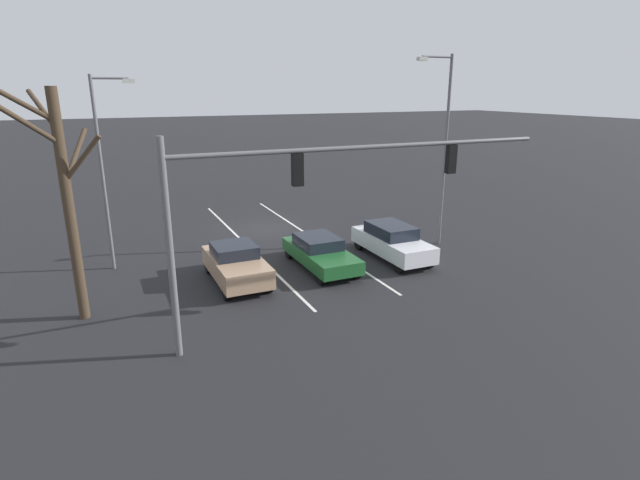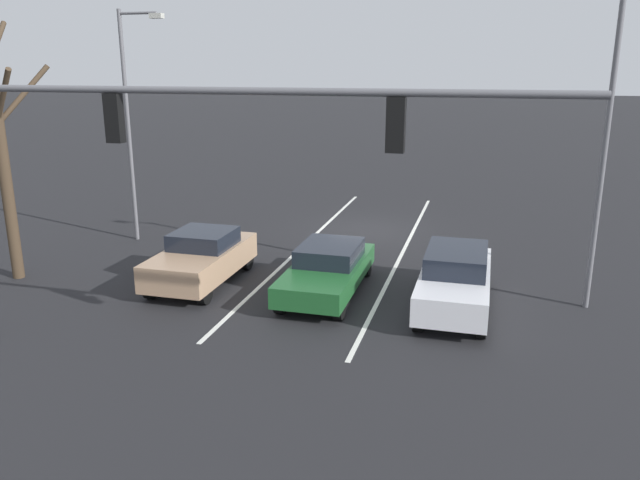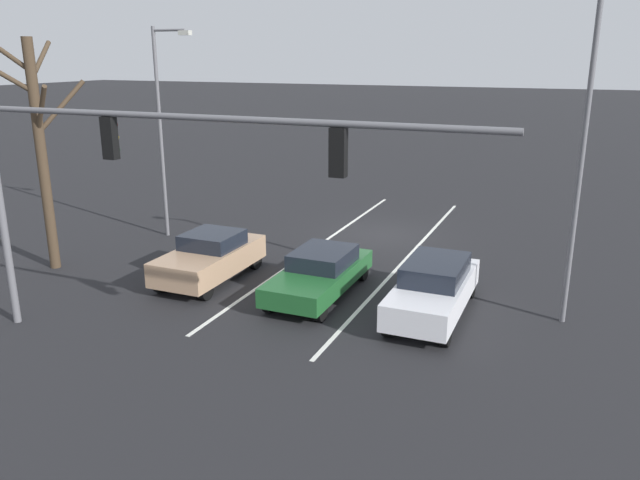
# 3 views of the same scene
# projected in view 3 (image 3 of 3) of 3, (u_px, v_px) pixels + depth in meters

# --- Properties ---
(ground_plane) EXTENTS (240.00, 240.00, 0.00)m
(ground_plane) POSITION_uv_depth(u_px,v_px,m) (382.00, 234.00, 25.07)
(ground_plane) COLOR black
(lane_stripe_left_divider) EXTENTS (0.12, 17.05, 0.01)m
(lane_stripe_left_divider) POSITION_uv_depth(u_px,v_px,m) (407.00, 257.00, 22.19)
(lane_stripe_left_divider) COLOR silver
(lane_stripe_left_divider) RESTS_ON ground_plane
(lane_stripe_center_divider) EXTENTS (0.12, 17.05, 0.01)m
(lane_stripe_center_divider) POSITION_uv_depth(u_px,v_px,m) (318.00, 246.00, 23.49)
(lane_stripe_center_divider) COLOR silver
(lane_stripe_center_divider) RESTS_ON ground_plane
(car_tan_rightlane_front) EXTENTS (1.85, 4.13, 1.52)m
(car_tan_rightlane_front) POSITION_uv_depth(u_px,v_px,m) (210.00, 257.00, 19.81)
(car_tan_rightlane_front) COLOR tan
(car_tan_rightlane_front) RESTS_ON ground_plane
(car_white_leftlane_front) EXTENTS (1.73, 4.62, 1.55)m
(car_white_leftlane_front) POSITION_uv_depth(u_px,v_px,m) (434.00, 288.00, 17.09)
(car_white_leftlane_front) COLOR silver
(car_white_leftlane_front) RESTS_ON ground_plane
(car_darkgreen_midlane_front) EXTENTS (1.81, 4.59, 1.34)m
(car_darkgreen_midlane_front) POSITION_uv_depth(u_px,v_px,m) (320.00, 272.00, 18.60)
(car_darkgreen_midlane_front) COLOR #1E5928
(car_darkgreen_midlane_front) RESTS_ON ground_plane
(traffic_signal_gantry) EXTENTS (12.73, 0.37, 6.24)m
(traffic_signal_gantry) POSITION_uv_depth(u_px,v_px,m) (123.00, 163.00, 14.05)
(traffic_signal_gantry) COLOR slate
(traffic_signal_gantry) RESTS_ON ground_plane
(street_lamp_right_shoulder) EXTENTS (1.67, 0.24, 7.93)m
(street_lamp_right_shoulder) POSITION_uv_depth(u_px,v_px,m) (163.00, 120.00, 23.56)
(street_lamp_right_shoulder) COLOR slate
(street_lamp_right_shoulder) RESTS_ON ground_plane
(street_lamp_left_shoulder) EXTENTS (1.89, 0.24, 8.88)m
(street_lamp_left_shoulder) POSITION_uv_depth(u_px,v_px,m) (577.00, 133.00, 15.51)
(street_lamp_left_shoulder) COLOR slate
(street_lamp_left_shoulder) RESTS_ON ground_plane
(bare_tree_near) EXTENTS (3.22, 3.01, 7.83)m
(bare_tree_near) POSITION_uv_depth(u_px,v_px,m) (38.00, 140.00, 19.98)
(bare_tree_near) COLOR #423323
(bare_tree_near) RESTS_ON ground_plane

